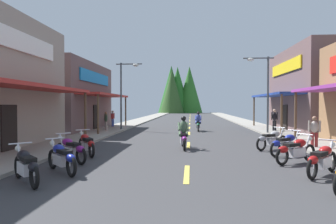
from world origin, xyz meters
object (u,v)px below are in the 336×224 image
(motorcycle_parked_right_4, at_px, (272,139))
(motorcycle_parked_left_1, at_px, (62,157))
(rider_cruising_lead, at_px, (183,135))
(streetlamp_right, at_px, (263,83))
(pedestrian_browsing, at_px, (106,120))
(pedestrian_strolling, at_px, (314,130))
(streetlamp_left, at_px, (125,86))
(motorcycle_parked_left_3, at_px, (86,144))
(motorcycle_parked_right_3, at_px, (287,144))
(pedestrian_waiting, at_px, (274,119))
(pedestrian_by_shop, at_px, (113,118))
(rider_cruising_trailing, at_px, (198,123))
(motorcycle_parked_left_0, at_px, (26,165))
(motorcycle_parked_left_2, at_px, (71,149))
(motorcycle_parked_right_1, at_px, (322,159))
(motorcycle_parked_right_2, at_px, (296,150))

(motorcycle_parked_right_4, xyz_separation_m, motorcycle_parked_left_1, (-7.73, -5.35, 0.00))
(motorcycle_parked_left_1, bearing_deg, rider_cruising_lead, -79.18)
(streetlamp_right, xyz_separation_m, pedestrian_browsing, (-11.70, 0.98, -2.76))
(motorcycle_parked_left_1, distance_m, pedestrian_strolling, 11.26)
(streetlamp_left, height_order, pedestrian_browsing, streetlamp_left)
(streetlamp_left, relative_size, motorcycle_parked_left_3, 3.08)
(motorcycle_parked_right_3, relative_size, pedestrian_strolling, 1.12)
(pedestrian_waiting, bearing_deg, rider_cruising_lead, -57.02)
(pedestrian_waiting, bearing_deg, pedestrian_by_shop, -124.62)
(pedestrian_browsing, distance_m, pedestrian_waiting, 13.05)
(motorcycle_parked_right_4, relative_size, pedestrian_browsing, 1.14)
(streetlamp_left, xyz_separation_m, pedestrian_waiting, (11.81, -0.61, -2.64))
(rider_cruising_lead, bearing_deg, motorcycle_parked_right_3, -115.17)
(motorcycle_parked_left_1, height_order, rider_cruising_trailing, rider_cruising_trailing)
(motorcycle_parked_left_0, relative_size, motorcycle_parked_left_2, 0.92)
(streetlamp_left, distance_m, motorcycle_parked_left_2, 13.99)
(motorcycle_parked_left_2, xyz_separation_m, pedestrian_browsing, (-2.21, 12.16, 0.41))
(motorcycle_parked_right_1, height_order, pedestrian_waiting, pedestrian_waiting)
(motorcycle_parked_right_3, bearing_deg, pedestrian_browsing, 98.43)
(motorcycle_parked_right_4, relative_size, pedestrian_strolling, 1.14)
(rider_cruising_trailing, bearing_deg, motorcycle_parked_right_2, -164.91)
(streetlamp_left, distance_m, motorcycle_parked_right_2, 16.34)
(motorcycle_parked_right_2, xyz_separation_m, pedestrian_by_shop, (-10.88, 15.90, 0.41))
(motorcycle_parked_right_3, xyz_separation_m, pedestrian_by_shop, (-11.09, 14.23, 0.41))
(rider_cruising_trailing, xyz_separation_m, pedestrian_browsing, (-7.17, -1.15, 0.25))
(motorcycle_parked_left_0, distance_m, motorcycle_parked_left_2, 2.94)
(pedestrian_by_shop, bearing_deg, motorcycle_parked_right_3, 145.01)
(rider_cruising_trailing, height_order, pedestrian_strolling, rider_cruising_trailing)
(streetlamp_left, bearing_deg, pedestrian_waiting, -2.95)
(motorcycle_parked_left_0, xyz_separation_m, pedestrian_strolling, (10.17, 6.87, 0.41))
(streetlamp_right, relative_size, pedestrian_waiting, 3.11)
(motorcycle_parked_left_2, bearing_deg, streetlamp_right, -91.51)
(motorcycle_parked_right_2, bearing_deg, rider_cruising_trailing, 69.02)
(streetlamp_left, xyz_separation_m, motorcycle_parked_right_4, (9.14, -9.92, -3.19))
(motorcycle_parked_left_3, bearing_deg, pedestrian_waiting, -78.67)
(motorcycle_parked_right_2, bearing_deg, streetlamp_right, 48.03)
(pedestrian_by_shop, bearing_deg, pedestrian_browsing, 114.88)
(rider_cruising_trailing, bearing_deg, pedestrian_waiting, -91.92)
(motorcycle_parked_right_3, bearing_deg, streetlamp_right, 44.87)
(pedestrian_waiting, bearing_deg, motorcycle_parked_left_1, -56.24)
(motorcycle_parked_right_3, relative_size, motorcycle_parked_left_0, 1.10)
(motorcycle_parked_right_1, xyz_separation_m, pedestrian_by_shop, (-11.01, 17.75, 0.41))
(motorcycle_parked_right_1, height_order, motorcycle_parked_left_1, same)
(pedestrian_browsing, bearing_deg, rider_cruising_trailing, -22.84)
(motorcycle_parked_left_0, bearing_deg, motorcycle_parked_left_3, -45.14)
(motorcycle_parked_left_2, xyz_separation_m, pedestrian_by_shop, (-2.77, 16.30, 0.41))
(motorcycle_parked_left_0, relative_size, pedestrian_by_shop, 1.02)
(motorcycle_parked_right_4, xyz_separation_m, motorcycle_parked_left_3, (-8.10, -2.15, 0.00))
(streetlamp_right, bearing_deg, motorcycle_parked_right_2, -97.31)
(motorcycle_parked_right_4, height_order, motorcycle_parked_left_1, same)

